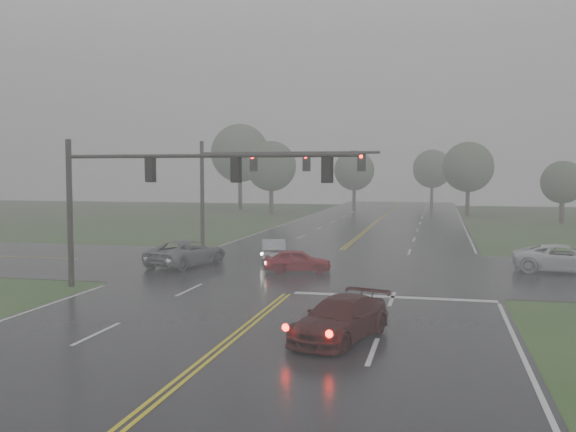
% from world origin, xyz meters
% --- Properties ---
extents(ground, '(180.00, 180.00, 0.00)m').
position_xyz_m(ground, '(0.00, 0.00, 0.00)').
color(ground, '#2A491F').
rests_on(ground, ground).
extents(main_road, '(18.00, 160.00, 0.02)m').
position_xyz_m(main_road, '(0.00, 20.00, 0.00)').
color(main_road, black).
rests_on(main_road, ground).
extents(cross_street, '(120.00, 14.00, 0.02)m').
position_xyz_m(cross_street, '(0.00, 22.00, 0.00)').
color(cross_street, black).
rests_on(cross_street, ground).
extents(stop_bar, '(8.50, 0.50, 0.01)m').
position_xyz_m(stop_bar, '(4.50, 14.40, 0.00)').
color(stop_bar, silver).
rests_on(stop_bar, ground).
extents(sedan_maroon, '(3.15, 4.91, 1.32)m').
position_xyz_m(sedan_maroon, '(3.36, 7.13, 0.00)').
color(sedan_maroon, '#380A0A').
rests_on(sedan_maroon, ground).
extents(sedan_red, '(3.78, 2.18, 1.21)m').
position_xyz_m(sedan_red, '(-0.87, 20.12, 0.00)').
color(sedan_red, maroon).
rests_on(sedan_red, ground).
extents(sedan_silver, '(2.39, 4.13, 1.29)m').
position_xyz_m(sedan_silver, '(-3.25, 24.16, 0.00)').
color(sedan_silver, '#A1A3A8').
rests_on(sedan_silver, ground).
extents(car_grey, '(3.77, 5.72, 1.46)m').
position_xyz_m(car_grey, '(-7.42, 20.86, 0.00)').
color(car_grey, slate).
rests_on(car_grey, ground).
extents(pickup_white, '(5.41, 2.85, 1.45)m').
position_xyz_m(pickup_white, '(12.84, 23.23, 0.00)').
color(pickup_white, silver).
rests_on(pickup_white, ground).
extents(signal_gantry_near, '(13.44, 0.30, 6.80)m').
position_xyz_m(signal_gantry_near, '(-5.99, 13.68, 4.81)').
color(signal_gantry_near, black).
rests_on(signal_gantry_near, ground).
extents(signal_gantry_far, '(12.81, 0.38, 7.49)m').
position_xyz_m(signal_gantry_far, '(-6.28, 30.65, 5.24)').
color(signal_gantry_far, black).
rests_on(signal_gantry_far, ground).
extents(tree_nw_a, '(6.15, 6.15, 9.04)m').
position_xyz_m(tree_nw_a, '(-13.76, 63.57, 5.94)').
color(tree_nw_a, '#382C24').
rests_on(tree_nw_a, ground).
extents(tree_ne_a, '(6.04, 6.04, 8.87)m').
position_xyz_m(tree_ne_a, '(9.71, 67.08, 5.84)').
color(tree_ne_a, '#382C24').
rests_on(tree_ne_a, ground).
extents(tree_n_mid, '(5.63, 5.63, 8.27)m').
position_xyz_m(tree_n_mid, '(-5.27, 77.07, 5.44)').
color(tree_n_mid, '#382C24').
rests_on(tree_n_mid, ground).
extents(tree_e_near, '(4.37, 4.37, 6.42)m').
position_xyz_m(tree_e_near, '(18.61, 57.40, 4.21)').
color(tree_e_near, '#382C24').
rests_on(tree_e_near, ground).
extents(tree_nw_b, '(8.13, 8.13, 11.94)m').
position_xyz_m(tree_nw_b, '(-20.84, 73.34, 7.86)').
color(tree_nw_b, '#382C24').
rests_on(tree_nw_b, ground).
extents(tree_n_far, '(5.90, 5.90, 8.67)m').
position_xyz_m(tree_n_far, '(5.28, 88.18, 5.70)').
color(tree_n_far, '#382C24').
rests_on(tree_n_far, ground).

